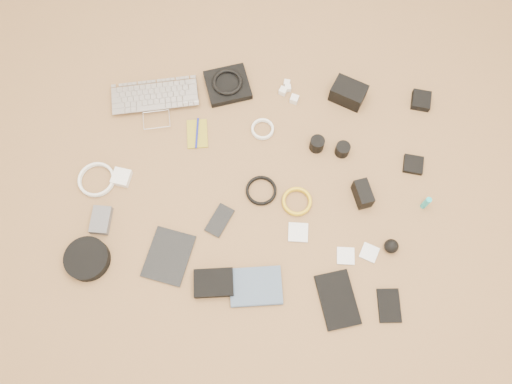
# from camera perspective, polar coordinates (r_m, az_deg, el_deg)

# --- Properties ---
(laptop) EXTENTS (0.43, 0.35, 0.03)m
(laptop) POSITION_cam_1_polar(r_m,az_deg,el_deg) (2.23, -11.36, 9.49)
(laptop) COLOR #B3B3B7
(laptop) RESTS_ON ground
(headphone_pouch) EXTENTS (0.23, 0.23, 0.03)m
(headphone_pouch) POSITION_cam_1_polar(r_m,az_deg,el_deg) (2.25, -3.25, 12.10)
(headphone_pouch) COLOR black
(headphone_pouch) RESTS_ON ground
(headphones) EXTENTS (0.15, 0.15, 0.02)m
(headphones) POSITION_cam_1_polar(r_m,az_deg,el_deg) (2.23, -3.29, 12.44)
(headphones) COLOR black
(headphones) RESTS_ON headphone_pouch
(charger_a) EXTENTS (0.03, 0.03, 0.02)m
(charger_a) POSITION_cam_1_polar(r_m,az_deg,el_deg) (2.25, 3.66, 11.77)
(charger_a) COLOR white
(charger_a) RESTS_ON ground
(charger_b) EXTENTS (0.04, 0.04, 0.03)m
(charger_b) POSITION_cam_1_polar(r_m,az_deg,el_deg) (2.24, 3.10, 11.45)
(charger_b) COLOR white
(charger_b) RESTS_ON ground
(charger_c) EXTENTS (0.03, 0.03, 0.02)m
(charger_c) POSITION_cam_1_polar(r_m,az_deg,el_deg) (2.26, 3.54, 12.30)
(charger_c) COLOR white
(charger_c) RESTS_ON ground
(charger_d) EXTENTS (0.04, 0.04, 0.03)m
(charger_d) POSITION_cam_1_polar(r_m,az_deg,el_deg) (2.22, 4.40, 10.53)
(charger_d) COLOR white
(charger_d) RESTS_ON ground
(dslr_camera) EXTENTS (0.17, 0.14, 0.08)m
(dslr_camera) POSITION_cam_1_polar(r_m,az_deg,el_deg) (2.23, 10.50, 11.07)
(dslr_camera) COLOR black
(dslr_camera) RESTS_ON ground
(lens_pouch) EXTENTS (0.08, 0.09, 0.03)m
(lens_pouch) POSITION_cam_1_polar(r_m,az_deg,el_deg) (2.32, 18.34, 9.91)
(lens_pouch) COLOR black
(lens_pouch) RESTS_ON ground
(notebook_olive) EXTENTS (0.11, 0.15, 0.01)m
(notebook_olive) POSITION_cam_1_polar(r_m,az_deg,el_deg) (2.16, -6.73, 6.62)
(notebook_olive) COLOR olive
(notebook_olive) RESTS_ON ground
(pen_blue) EXTENTS (0.02, 0.14, 0.01)m
(pen_blue) POSITION_cam_1_polar(r_m,az_deg,el_deg) (2.15, -6.75, 6.71)
(pen_blue) COLOR #131A9E
(pen_blue) RESTS_ON notebook_olive
(cable_white_a) EXTENTS (0.11, 0.11, 0.01)m
(cable_white_a) POSITION_cam_1_polar(r_m,az_deg,el_deg) (2.15, 0.75, 7.13)
(cable_white_a) COLOR white
(cable_white_a) RESTS_ON ground
(lens_a) EXTENTS (0.08, 0.08, 0.06)m
(lens_a) POSITION_cam_1_polar(r_m,az_deg,el_deg) (2.10, 6.98, 5.46)
(lens_a) COLOR black
(lens_a) RESTS_ON ground
(lens_b) EXTENTS (0.07, 0.07, 0.05)m
(lens_b) POSITION_cam_1_polar(r_m,az_deg,el_deg) (2.11, 9.86, 4.81)
(lens_b) COLOR black
(lens_b) RESTS_ON ground
(card_reader) EXTENTS (0.08, 0.08, 0.02)m
(card_reader) POSITION_cam_1_polar(r_m,az_deg,el_deg) (2.18, 17.53, 3.01)
(card_reader) COLOR black
(card_reader) RESTS_ON ground
(power_brick) EXTENTS (0.08, 0.08, 0.03)m
(power_brick) POSITION_cam_1_polar(r_m,az_deg,el_deg) (2.12, -15.12, 1.63)
(power_brick) COLOR white
(power_brick) RESTS_ON ground
(cable_white_b) EXTENTS (0.17, 0.17, 0.01)m
(cable_white_b) POSITION_cam_1_polar(r_m,az_deg,el_deg) (2.15, -17.72, 1.30)
(cable_white_b) COLOR white
(cable_white_b) RESTS_ON ground
(cable_black) EXTENTS (0.16, 0.16, 0.01)m
(cable_black) POSITION_cam_1_polar(r_m,az_deg,el_deg) (2.04, 0.60, 0.11)
(cable_black) COLOR black
(cable_black) RESTS_ON ground
(cable_yellow) EXTENTS (0.12, 0.12, 0.01)m
(cable_yellow) POSITION_cam_1_polar(r_m,az_deg,el_deg) (2.02, 4.67, -1.15)
(cable_yellow) COLOR gold
(cable_yellow) RESTS_ON ground
(flash) EXTENTS (0.09, 0.12, 0.08)m
(flash) POSITION_cam_1_polar(r_m,az_deg,el_deg) (2.04, 12.09, -0.21)
(flash) COLOR black
(flash) RESTS_ON ground
(lens_cleaner) EXTENTS (0.03, 0.03, 0.08)m
(lens_cleaner) POSITION_cam_1_polar(r_m,az_deg,el_deg) (2.09, 18.85, -1.19)
(lens_cleaner) COLOR #1AA8AD
(lens_cleaner) RESTS_ON ground
(battery_charger) EXTENTS (0.08, 0.11, 0.03)m
(battery_charger) POSITION_cam_1_polar(r_m,az_deg,el_deg) (2.08, -17.30, -3.09)
(battery_charger) COLOR #505055
(battery_charger) RESTS_ON ground
(tablet) EXTENTS (0.19, 0.23, 0.01)m
(tablet) POSITION_cam_1_polar(r_m,az_deg,el_deg) (1.99, -9.96, -7.23)
(tablet) COLOR black
(tablet) RESTS_ON ground
(phone) EXTENTS (0.11, 0.15, 0.01)m
(phone) POSITION_cam_1_polar(r_m,az_deg,el_deg) (2.00, -4.18, -3.25)
(phone) COLOR black
(phone) RESTS_ON ground
(filter_case_left) EXTENTS (0.08, 0.08, 0.01)m
(filter_case_left) POSITION_cam_1_polar(r_m,az_deg,el_deg) (1.99, 4.83, -4.62)
(filter_case_left) COLOR silver
(filter_case_left) RESTS_ON ground
(filter_case_mid) EXTENTS (0.07, 0.07, 0.01)m
(filter_case_mid) POSITION_cam_1_polar(r_m,az_deg,el_deg) (1.99, 10.20, -7.21)
(filter_case_mid) COLOR silver
(filter_case_mid) RESTS_ON ground
(filter_case_right) EXTENTS (0.08, 0.08, 0.01)m
(filter_case_right) POSITION_cam_1_polar(r_m,az_deg,el_deg) (2.01, 12.81, -6.78)
(filter_case_right) COLOR silver
(filter_case_right) RESTS_ON ground
(air_blower) EXTENTS (0.06, 0.06, 0.06)m
(air_blower) POSITION_cam_1_polar(r_m,az_deg,el_deg) (2.01, 15.20, -5.99)
(air_blower) COLOR black
(air_blower) RESTS_ON ground
(headphone_case) EXTENTS (0.21, 0.21, 0.05)m
(headphone_case) POSITION_cam_1_polar(r_m,az_deg,el_deg) (2.04, -18.73, -7.26)
(headphone_case) COLOR black
(headphone_case) RESTS_ON ground
(drive_case) EXTENTS (0.17, 0.13, 0.04)m
(drive_case) POSITION_cam_1_polar(r_m,az_deg,el_deg) (1.93, -4.86, -10.32)
(drive_case) COLOR black
(drive_case) RESTS_ON ground
(paperback) EXTENTS (0.22, 0.18, 0.02)m
(paperback) POSITION_cam_1_polar(r_m,az_deg,el_deg) (1.92, 0.13, -12.91)
(paperback) COLOR #40536D
(paperback) RESTS_ON ground
(notebook_black_a) EXTENTS (0.19, 0.24, 0.02)m
(notebook_black_a) POSITION_cam_1_polar(r_m,az_deg,el_deg) (1.95, 9.30, -12.05)
(notebook_black_a) COLOR black
(notebook_black_a) RESTS_ON ground
(notebook_black_b) EXTENTS (0.10, 0.14, 0.01)m
(notebook_black_b) POSITION_cam_1_polar(r_m,az_deg,el_deg) (1.99, 14.96, -12.43)
(notebook_black_b) COLOR black
(notebook_black_b) RESTS_ON ground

